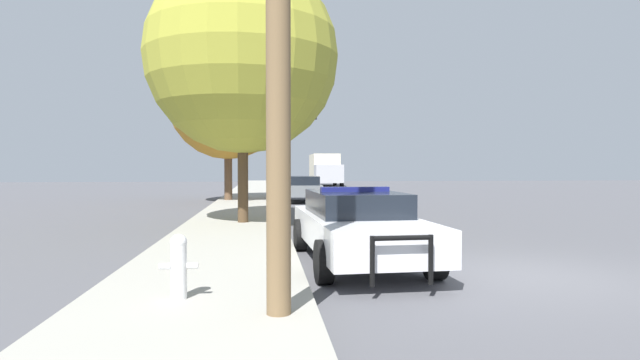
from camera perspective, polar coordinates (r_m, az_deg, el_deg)
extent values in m
plane|color=#4F4F54|center=(8.99, 22.18, -10.17)|extent=(110.00, 110.00, 0.00)
cube|color=#99968C|center=(7.96, -12.78, -11.13)|extent=(3.00, 110.00, 0.13)
cube|color=white|center=(9.40, 4.33, -5.72)|extent=(2.05, 5.04, 0.56)
cube|color=black|center=(9.59, 3.99, -2.60)|extent=(1.69, 2.65, 0.43)
cylinder|color=black|center=(8.25, 12.97, -8.72)|extent=(0.27, 0.69, 0.68)
cylinder|color=black|center=(7.77, 0.43, -9.31)|extent=(0.27, 0.69, 0.68)
cylinder|color=black|center=(11.13, 7.02, -6.04)|extent=(0.27, 0.69, 0.68)
cylinder|color=black|center=(10.78, -2.25, -6.28)|extent=(0.27, 0.69, 0.68)
cylinder|color=black|center=(7.07, 12.54, -8.88)|extent=(0.07, 0.07, 0.69)
cylinder|color=black|center=(6.82, 6.00, -9.24)|extent=(0.07, 0.07, 0.69)
cylinder|color=black|center=(6.88, 9.34, -6.55)|extent=(0.87, 0.11, 0.07)
cube|color=navy|center=(9.57, 3.99, -1.06)|extent=(1.33, 0.26, 0.09)
cube|color=navy|center=(9.64, 9.69, -5.38)|extent=(0.16, 3.57, 0.16)
cylinder|color=white|center=(6.65, -15.84, -10.04)|extent=(0.20, 0.20, 0.69)
sphere|color=white|center=(6.59, -15.87, -6.87)|extent=(0.21, 0.21, 0.21)
cylinder|color=white|center=(6.67, -17.31, -9.42)|extent=(0.14, 0.08, 0.08)
cylinder|color=white|center=(6.62, -14.37, -9.49)|extent=(0.14, 0.08, 0.08)
cylinder|color=#424247|center=(24.59, -8.78, 3.49)|extent=(0.16, 0.16, 5.07)
cylinder|color=#424247|center=(24.78, -4.76, 9.02)|extent=(3.46, 0.11, 0.11)
cube|color=black|center=(24.84, -0.73, 7.96)|extent=(0.30, 0.24, 0.90)
sphere|color=red|center=(24.75, -0.70, 8.69)|extent=(0.20, 0.20, 0.20)
sphere|color=orange|center=(24.71, -0.70, 8.00)|extent=(0.20, 0.20, 0.20)
sphere|color=green|center=(24.68, -0.70, 7.30)|extent=(0.20, 0.20, 0.20)
cube|color=slate|center=(25.79, -1.81, -1.12)|extent=(1.98, 4.33, 0.54)
cube|color=black|center=(25.56, -1.80, -0.05)|extent=(1.61, 2.29, 0.44)
cylinder|color=black|center=(27.11, -3.66, -1.57)|extent=(0.28, 0.72, 0.71)
cylinder|color=black|center=(27.14, -0.08, -1.56)|extent=(0.28, 0.72, 0.71)
cylinder|color=black|center=(24.48, -3.72, -1.90)|extent=(0.28, 0.72, 0.71)
cylinder|color=black|center=(24.52, 0.24, -1.89)|extent=(0.28, 0.72, 0.71)
cube|color=#B7B7BC|center=(43.99, 1.01, 0.73)|extent=(2.45, 2.17, 1.60)
cube|color=beige|center=(47.78, 0.47, 1.39)|extent=(2.48, 5.53, 2.60)
cylinder|color=black|center=(44.38, 2.50, -0.30)|extent=(0.29, 0.84, 0.84)
cylinder|color=black|center=(44.10, -0.56, -0.31)|extent=(0.29, 0.84, 0.84)
cylinder|color=black|center=(48.97, 1.71, -0.13)|extent=(0.29, 0.84, 0.84)
cylinder|color=black|center=(48.72, -1.06, -0.14)|extent=(0.29, 0.84, 0.84)
cylinder|color=brown|center=(25.81, -10.45, 1.57)|extent=(0.40, 0.40, 3.44)
sphere|color=#B77F28|center=(26.04, -10.48, 9.06)|extent=(6.10, 6.10, 6.10)
cylinder|color=#4C3823|center=(15.25, -8.80, 1.55)|extent=(0.32, 0.32, 3.38)
sphere|color=#999933|center=(15.60, -8.85, 13.67)|extent=(5.77, 5.77, 5.77)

